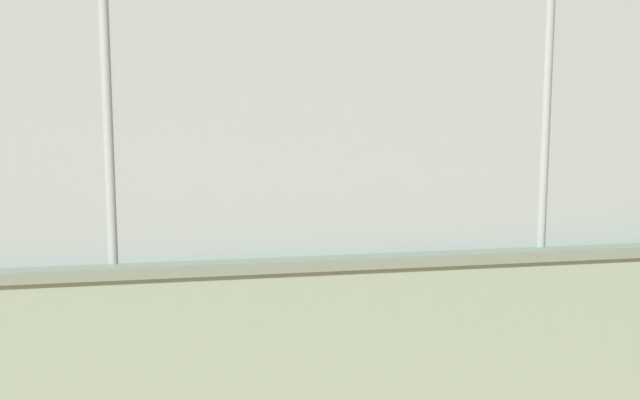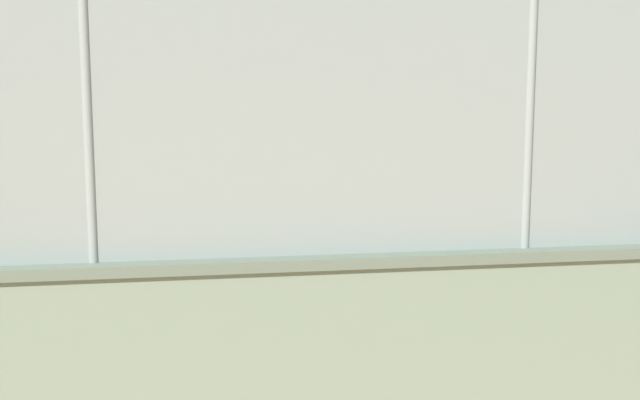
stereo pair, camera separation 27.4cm
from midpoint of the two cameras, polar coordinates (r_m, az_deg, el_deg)
ground_plane at (r=19.54m, az=-12.13°, el=-0.87°), size 260.00×260.00×0.00m
perimeter_wall at (r=6.53m, az=13.74°, el=-11.18°), size 31.87×1.59×1.87m
fence_panel_on_wall at (r=6.17m, az=14.35°, el=5.46°), size 31.29×1.28×1.90m
player_at_service_line at (r=16.41m, az=-0.54°, el=0.68°), size 1.11×0.68×1.51m
player_near_wall_returning at (r=8.50m, az=-4.56°, el=-7.00°), size 1.19×0.69×1.45m
player_foreground_swinging at (r=20.90m, az=-7.20°, el=2.46°), size 0.71×1.21×1.60m
sports_ball at (r=14.91m, az=6.42°, el=2.19°), size 0.10×0.10×0.10m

